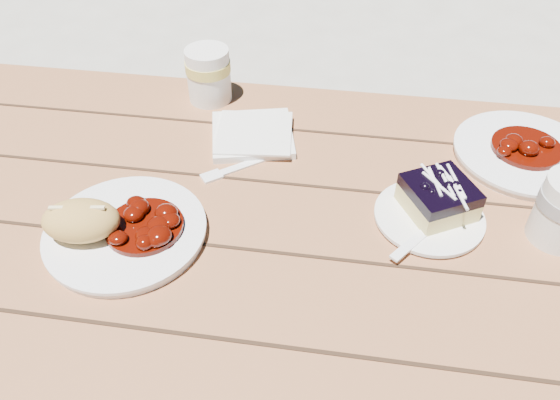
# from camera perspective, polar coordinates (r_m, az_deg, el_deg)

# --- Properties ---
(picnic_table) EXTENTS (2.00, 1.55, 0.75)m
(picnic_table) POSITION_cam_1_polar(r_m,az_deg,el_deg) (1.00, 6.03, -8.91)
(picnic_table) COLOR brown
(picnic_table) RESTS_ON ground
(main_plate) EXTENTS (0.24, 0.24, 0.02)m
(main_plate) POSITION_cam_1_polar(r_m,az_deg,el_deg) (0.88, -15.79, -3.30)
(main_plate) COLOR white
(main_plate) RESTS_ON picnic_table
(goulash_stew) EXTENTS (0.12, 0.12, 0.04)m
(goulash_stew) POSITION_cam_1_polar(r_m,az_deg,el_deg) (0.85, -14.17, -1.95)
(goulash_stew) COLOR #4C0A02
(goulash_stew) RESTS_ON main_plate
(bread_roll) EXTENTS (0.13, 0.09, 0.06)m
(bread_roll) POSITION_cam_1_polar(r_m,az_deg,el_deg) (0.86, -20.07, -2.03)
(bread_roll) COLOR tan
(bread_roll) RESTS_ON main_plate
(dessert_plate) EXTENTS (0.17, 0.17, 0.01)m
(dessert_plate) POSITION_cam_1_polar(r_m,az_deg,el_deg) (0.91, 15.29, -1.76)
(dessert_plate) COLOR white
(dessert_plate) RESTS_ON picnic_table
(blueberry_cake) EXTENTS (0.13, 0.13, 0.06)m
(blueberry_cake) POSITION_cam_1_polar(r_m,az_deg,el_deg) (0.90, 16.23, 0.30)
(blueberry_cake) COLOR #DECE79
(blueberry_cake) RESTS_ON dessert_plate
(fork_dessert) EXTENTS (0.12, 0.14, 0.00)m
(fork_dessert) POSITION_cam_1_polar(r_m,az_deg,el_deg) (0.86, 14.24, -3.82)
(fork_dessert) COLOR white
(fork_dessert) RESTS_ON dessert_plate
(napkin_stack) EXTENTS (0.18, 0.18, 0.01)m
(napkin_stack) POSITION_cam_1_polar(r_m,az_deg,el_deg) (1.05, -2.90, 6.83)
(napkin_stack) COLOR white
(napkin_stack) RESTS_ON picnic_table
(fork_table) EXTENTS (0.14, 0.12, 0.00)m
(fork_table) POSITION_cam_1_polar(r_m,az_deg,el_deg) (0.98, -3.18, 3.87)
(fork_table) COLOR white
(fork_table) RESTS_ON picnic_table
(second_plate) EXTENTS (0.25, 0.25, 0.02)m
(second_plate) POSITION_cam_1_polar(r_m,az_deg,el_deg) (1.09, 24.16, 4.46)
(second_plate) COLOR white
(second_plate) RESTS_ON picnic_table
(second_stew) EXTENTS (0.12, 0.12, 0.04)m
(second_stew) POSITION_cam_1_polar(r_m,az_deg,el_deg) (1.08, 24.59, 5.66)
(second_stew) COLOR #4C0A02
(second_stew) RESTS_ON second_plate
(second_cup) EXTENTS (0.09, 0.09, 0.11)m
(second_cup) POSITION_cam_1_polar(r_m,az_deg,el_deg) (1.14, -7.46, 12.82)
(second_cup) COLOR white
(second_cup) RESTS_ON picnic_table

